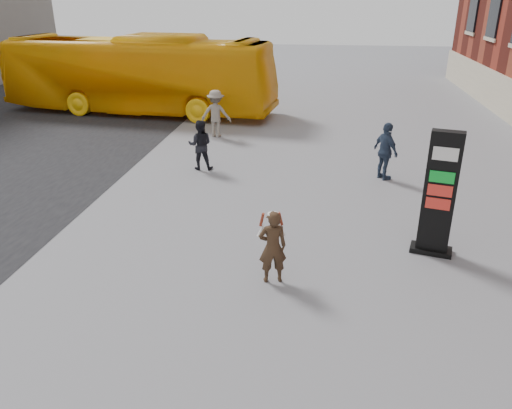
# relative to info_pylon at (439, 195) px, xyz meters

# --- Properties ---
(ground) EXTENTS (100.00, 100.00, 0.00)m
(ground) POSITION_rel_info_pylon_xyz_m (-3.74, -2.17, -1.39)
(ground) COLOR #9E9EA3
(info_pylon) EXTENTS (0.97, 0.65, 2.78)m
(info_pylon) POSITION_rel_info_pylon_xyz_m (0.00, 0.00, 0.00)
(info_pylon) COLOR black
(info_pylon) RESTS_ON ground
(woman) EXTENTS (0.67, 0.64, 1.53)m
(woman) POSITION_rel_info_pylon_xyz_m (-3.40, -1.67, -0.60)
(woman) COLOR #342314
(woman) RESTS_ON ground
(bus) EXTENTS (13.19, 4.47, 3.60)m
(bus) POSITION_rel_info_pylon_xyz_m (-11.26, 12.72, 0.41)
(bus) COLOR #F7B20C
(bus) RESTS_ON road
(pedestrian_a) EXTENTS (0.86, 0.70, 1.63)m
(pedestrian_a) POSITION_rel_info_pylon_xyz_m (-6.44, 4.90, -0.57)
(pedestrian_a) COLOR black
(pedestrian_a) RESTS_ON ground
(pedestrian_b) EXTENTS (1.20, 0.70, 1.85)m
(pedestrian_b) POSITION_rel_info_pylon_xyz_m (-6.77, 8.92, -0.46)
(pedestrian_b) COLOR gray
(pedestrian_b) RESTS_ON ground
(pedestrian_c) EXTENTS (0.92, 1.11, 1.78)m
(pedestrian_c) POSITION_rel_info_pylon_xyz_m (-0.59, 4.72, -0.50)
(pedestrian_c) COLOR #2F3E57
(pedestrian_c) RESTS_ON ground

